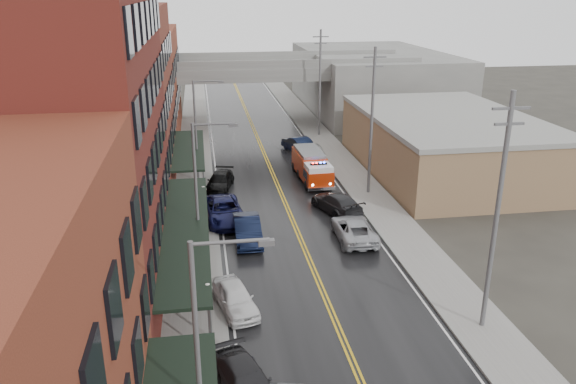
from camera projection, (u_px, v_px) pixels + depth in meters
road at (293, 222)px, 41.28m from camera, size 11.00×160.00×0.02m
sidewalk_left at (193, 227)px, 40.19m from camera, size 3.00×160.00×0.15m
sidewalk_right at (388, 215)px, 42.32m from camera, size 3.00×160.00×0.15m
curb_left at (216, 226)px, 40.43m from camera, size 0.30×160.00×0.15m
curb_right at (367, 216)px, 42.08m from camera, size 0.30×160.00×0.15m
brick_building_b at (68, 132)px, 29.78m from camera, size 9.00×20.00×18.00m
brick_building_c at (115, 100)px, 46.55m from camera, size 9.00×15.00×15.00m
brick_building_far at (137, 84)px, 63.31m from camera, size 9.00×20.00×12.00m
tan_building at (445, 145)px, 52.05m from camera, size 14.00×22.00×5.00m
right_far_block at (372, 80)px, 79.70m from camera, size 18.00×30.00×8.00m
awning_1 at (186, 229)px, 32.67m from camera, size 2.60×18.00×3.09m
awning_2 at (189, 149)px, 48.93m from camera, size 2.60×13.00×3.09m
globe_lamp_1 at (208, 299)px, 26.56m from camera, size 0.44×0.44×3.12m
globe_lamp_2 at (204, 197)px, 39.56m from camera, size 0.44×0.44×3.12m
street_lamp_0 at (205, 348)px, 18.13m from camera, size 2.64×0.22×9.00m
street_lamp_1 at (200, 187)px, 32.99m from camera, size 2.64×0.22×9.00m
street_lamp_2 at (198, 125)px, 47.85m from camera, size 2.64×0.22×9.00m
utility_pole_0 at (497, 212)px, 26.25m from camera, size 1.80×0.24×12.00m
utility_pole_1 at (372, 120)px, 44.83m from camera, size 1.80×0.24×12.00m
utility_pole_2 at (320, 81)px, 63.41m from camera, size 1.80×0.24×12.00m
overpass at (251, 77)px, 68.97m from camera, size 40.00×10.00×7.50m
fire_truck at (312, 166)px, 49.64m from camera, size 3.06×7.14×2.57m
parked_car_left_3 at (246, 383)px, 23.35m from camera, size 3.21×5.01×1.35m
parked_car_left_4 at (235, 298)px, 29.69m from camera, size 2.64×4.55×1.46m
parked_car_left_5 at (247, 230)px, 37.88m from camera, size 1.74×4.99×1.64m
parked_car_left_6 at (224, 211)px, 41.17m from camera, size 3.35×6.13×1.63m
parked_car_left_7 at (220, 181)px, 47.88m from camera, size 2.99×5.05×1.37m
parked_car_right_0 at (354, 229)px, 38.17m from camera, size 2.59×5.39×1.48m
parked_car_right_1 at (336, 203)px, 42.87m from camera, size 3.69×5.57×1.50m
parked_car_right_2 at (313, 150)px, 56.76m from camera, size 1.97×4.59×1.54m
parked_car_right_3 at (298, 144)px, 58.75m from camera, size 3.05×5.37×1.67m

